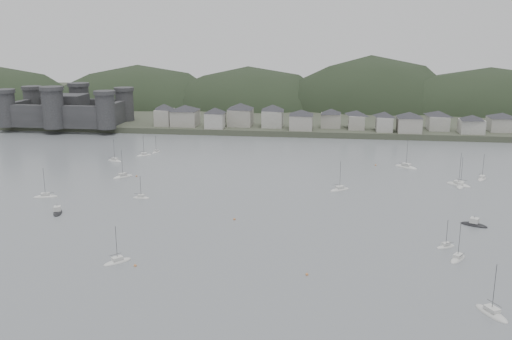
# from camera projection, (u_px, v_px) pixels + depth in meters

# --- Properties ---
(ground) EXTENTS (900.00, 900.00, 0.00)m
(ground) POSITION_uv_depth(u_px,v_px,m) (211.00, 276.00, 125.78)
(ground) COLOR slate
(ground) RESTS_ON ground
(far_shore_land) EXTENTS (900.00, 250.00, 3.00)m
(far_shore_land) POSITION_uv_depth(u_px,v_px,m) (297.00, 104.00, 409.10)
(far_shore_land) COLOR #383D2D
(far_shore_land) RESTS_ON ground
(forested_ridge) EXTENTS (851.55, 103.94, 102.57)m
(forested_ridge) POSITION_uv_depth(u_px,v_px,m) (301.00, 127.00, 386.94)
(forested_ridge) COLOR black
(forested_ridge) RESTS_ON ground
(castle) EXTENTS (66.00, 43.00, 20.00)m
(castle) POSITION_uv_depth(u_px,v_px,m) (67.00, 109.00, 311.69)
(castle) COLOR #2F2F31
(castle) RESTS_ON far_shore_land
(waterfront_town) EXTENTS (451.48, 28.46, 12.92)m
(waterfront_town) POSITION_uv_depth(u_px,v_px,m) (380.00, 119.00, 293.40)
(waterfront_town) COLOR gray
(waterfront_town) RESTS_ON far_shore_land
(sailboat_lead) EXTENTS (6.51, 6.75, 9.75)m
(sailboat_lead) POSITION_uv_depth(u_px,v_px,m) (118.00, 262.00, 133.11)
(sailboat_lead) COLOR silver
(sailboat_lead) RESTS_ON ground
(moored_fleet) EXTENTS (260.79, 168.08, 13.50)m
(moored_fleet) POSITION_uv_depth(u_px,v_px,m) (234.00, 188.00, 195.26)
(moored_fleet) COLOR silver
(moored_fleet) RESTS_ON ground
(motor_launch_near) EXTENTS (7.90, 5.83, 3.80)m
(motor_launch_near) POSITION_uv_depth(u_px,v_px,m) (474.00, 225.00, 158.29)
(motor_launch_near) COLOR black
(motor_launch_near) RESTS_ON ground
(motor_launch_far) EXTENTS (4.90, 7.47, 3.70)m
(motor_launch_far) POSITION_uv_depth(u_px,v_px,m) (58.00, 212.00, 168.92)
(motor_launch_far) COLOR black
(motor_launch_far) RESTS_ON ground
(mooring_buoys) EXTENTS (146.91, 110.85, 0.70)m
(mooring_buoys) POSITION_uv_depth(u_px,v_px,m) (298.00, 212.00, 169.55)
(mooring_buoys) COLOR #D18045
(mooring_buoys) RESTS_ON ground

